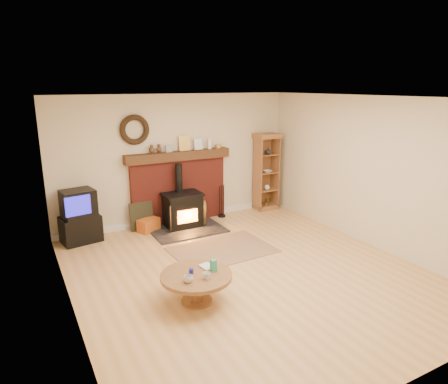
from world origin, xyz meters
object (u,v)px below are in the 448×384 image
tv_unit (80,217)px  coffee_table (197,279)px  wood_stove (183,211)px  curio_cabinet (266,172)px

tv_unit → coffee_table: 3.07m
wood_stove → tv_unit: 1.94m
curio_cabinet → coffee_table: curio_cabinet is taller
wood_stove → curio_cabinet: curio_cabinet is taller
wood_stove → coffee_table: wood_stove is taller
coffee_table → tv_unit: bearing=108.5°
coffee_table → wood_stove: bearing=70.6°
tv_unit → curio_cabinet: bearing=1.2°
wood_stove → coffee_table: size_ratio=1.49×
tv_unit → wood_stove: bearing=-5.8°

